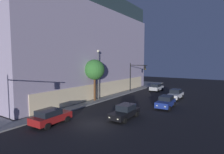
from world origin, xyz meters
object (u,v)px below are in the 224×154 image
sidewalk_tree (95,70)px  car_white (175,94)px  car_red (51,116)px  car_silver (156,87)px  traffic_light_far_corner (136,73)px  street_lamp_sidewalk (98,69)px  car_black (125,112)px  car_blue (166,102)px  modern_building (50,47)px

sidewalk_tree → car_white: (9.11, -10.66, -4.36)m
car_red → car_silver: size_ratio=1.05×
traffic_light_far_corner → street_lamp_sidewalk: size_ratio=0.72×
car_black → car_white: (14.21, -2.00, 0.07)m
street_lamp_sidewalk → car_blue: bearing=-83.5°
car_white → car_black: bearing=172.0°
car_red → modern_building: bearing=52.1°
traffic_light_far_corner → car_blue: size_ratio=1.33×
car_blue → car_white: (6.77, 0.45, 0.00)m
car_red → car_blue: (13.57, -7.96, 0.03)m
car_blue → car_silver: car_blue is taller
modern_building → car_black: bearing=-110.2°
car_black → car_blue: size_ratio=1.03×
modern_building → car_white: (4.85, -27.40, -8.93)m
car_red → car_black: (6.13, -5.51, -0.04)m
car_silver → modern_building: bearing=118.0°
car_blue → car_white: car_white is taller
car_blue → car_silver: 14.79m
sidewalk_tree → car_black: 10.98m
street_lamp_sidewalk → car_white: street_lamp_sidewalk is taller
street_lamp_sidewalk → car_white: (8.04, -10.74, -4.51)m
car_white → car_silver: bearing=41.5°
street_lamp_sidewalk → car_blue: street_lamp_sidewalk is taller
sidewalk_tree → car_silver: (15.72, -4.82, -4.38)m
sidewalk_tree → traffic_light_far_corner: bearing=-6.8°
car_silver → car_red: bearing=176.4°
street_lamp_sidewalk → car_silver: street_lamp_sidewalk is taller
traffic_light_far_corner → sidewalk_tree: bearing=173.2°
traffic_light_far_corner → car_red: traffic_light_far_corner is taller
modern_building → car_black: modern_building is taller
car_red → car_silver: car_silver is taller
street_lamp_sidewalk → car_red: bearing=-165.3°
traffic_light_far_corner → sidewalk_tree: 12.21m
sidewalk_tree → car_red: bearing=-164.4°
car_red → car_blue: car_blue is taller
car_silver → sidewalk_tree: bearing=163.0°
car_black → modern_building: bearing=69.8°
street_lamp_sidewalk → car_blue: 12.13m
car_blue → car_silver: size_ratio=1.10×
modern_building → car_red: bearing=-127.9°
sidewalk_tree → car_white: 14.68m
car_blue → car_white: bearing=3.8°
traffic_light_far_corner → street_lamp_sidewalk: street_lamp_sidewalk is taller
car_black → car_silver: bearing=10.4°
traffic_light_far_corner → modern_building: bearing=113.3°
car_white → car_red: bearing=159.7°
modern_building → traffic_light_far_corner: bearing=-66.7°
sidewalk_tree → car_blue: (2.34, -11.10, -4.36)m
modern_building → car_red: 26.76m
traffic_light_far_corner → street_lamp_sidewalk: (-11.01, 1.52, 1.20)m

